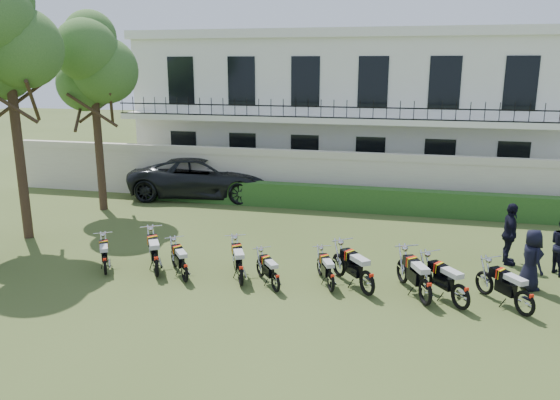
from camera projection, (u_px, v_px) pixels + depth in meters
The scene contains 19 objects.
ground at pixel (288, 271), 15.89m from camera, with size 100.00×100.00×0.00m, color #3B491D.
perimeter_wall at pixel (330, 178), 23.14m from camera, with size 30.00×0.35×2.30m.
hedge at pixel (351, 199), 22.32m from camera, with size 18.00×0.60×1.00m, color #1E4A1A.
building at pixel (348, 107), 28.14m from camera, with size 20.40×9.60×7.40m.
tree_west_mid at pixel (7, 38), 17.38m from camera, with size 3.40×3.20×8.82m.
tree_west_near at pixel (93, 63), 21.22m from camera, with size 3.40×3.20×7.90m.
motorcycle_0 at pixel (105, 261), 15.50m from camera, with size 0.99×1.52×0.95m.
motorcycle_1 at pixel (156, 260), 15.33m from camera, with size 1.17×1.84×1.14m.
motorcycle_2 at pixel (184, 267), 14.97m from camera, with size 1.17×1.49×0.99m.
motorcycle_3 at pixel (241, 269), 14.73m from camera, with size 0.95×1.82×1.07m.
motorcycle_4 at pixel (276, 278), 14.34m from camera, with size 1.05×1.41×0.92m.
motorcycle_5 at pixel (331, 277), 14.35m from camera, with size 0.81×1.60×0.93m.
motorcycle_6 at pixel (367, 277), 14.08m from camera, with size 1.38×1.73×1.15m.
motorcycle_7 at pixel (426, 286), 13.52m from camera, with size 1.01×1.96×1.15m.
motorcycle_8 at pixel (461, 291), 13.27m from camera, with size 1.32×1.69×1.12m.
motorcycle_9 at pixel (525, 297), 12.93m from camera, with size 1.23×1.68×1.09m.
suv at pixel (204, 177), 24.62m from camera, with size 3.01×6.53×1.82m, color black.
officer_3 at pixel (531, 260), 14.49m from camera, with size 0.81×0.53×1.66m, color black.
officer_5 at pixel (510, 234), 16.28m from camera, with size 1.11×0.46×1.89m, color black.
Camera 1 is at (3.31, -14.53, 5.90)m, focal length 35.00 mm.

